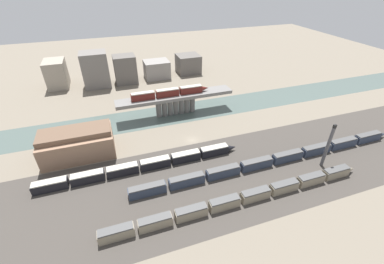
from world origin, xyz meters
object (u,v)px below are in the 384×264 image
train_on_bridge (170,92)px  warehouse_building (78,143)px  train_yard_near (244,198)px  train_yard_mid (276,159)px  signal_tower (328,147)px  train_yard_far (143,166)px

train_on_bridge → warehouse_building: train_on_bridge is taller
train_yard_near → train_yard_mid: size_ratio=0.80×
train_on_bridge → signal_tower: signal_tower is taller
train_yard_far → train_yard_mid: bearing=-14.7°
warehouse_building → signal_tower: signal_tower is taller
train_yard_mid → warehouse_building: 72.74m
warehouse_building → signal_tower: size_ratio=1.50×
signal_tower → train_yard_mid: bearing=156.7°
train_on_bridge → train_yard_near: 61.30m
train_on_bridge → train_yard_near: bearing=-84.0°
train_yard_far → signal_tower: signal_tower is taller
warehouse_building → train_yard_mid: bearing=-23.0°
train_yard_near → warehouse_building: warehouse_building is taller
train_yard_near → train_yard_far: bearing=136.5°
train_on_bridge → signal_tower: (41.12, -54.06, -3.17)m
train_on_bridge → train_yard_near: train_on_bridge is taller
train_on_bridge → train_yard_far: bearing=-118.8°
train_yard_near → signal_tower: signal_tower is taller
train_yard_far → warehouse_building: bearing=142.2°
signal_tower → train_yard_near: bearing=-170.0°
train_yard_far → warehouse_building: size_ratio=2.78×
train_yard_near → warehouse_building: size_ratio=3.33×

